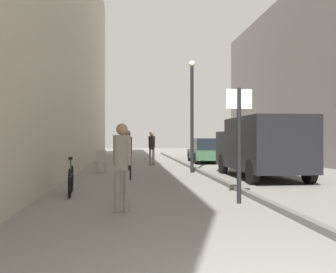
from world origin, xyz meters
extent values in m
plane|color=gray|center=(0.00, 12.00, 0.00)|extent=(80.00, 80.00, 0.00)
cube|color=#BCB29E|center=(-4.77, 12.00, 6.63)|extent=(2.35, 40.00, 13.25)
cube|color=#615F5B|center=(1.58, 12.00, 0.06)|extent=(0.16, 40.00, 0.12)
cylinder|color=black|center=(-1.40, 10.62, 0.41)|extent=(0.12, 0.12, 0.82)
cylinder|color=black|center=(-1.56, 10.69, 0.41)|extent=(0.12, 0.12, 0.82)
cube|color=maroon|center=(-1.48, 10.65, 1.17)|extent=(0.28, 0.26, 0.70)
cylinder|color=maroon|center=(-1.36, 10.61, 1.22)|extent=(0.10, 0.10, 0.59)
cylinder|color=maroon|center=(-1.59, 10.70, 1.22)|extent=(0.10, 0.10, 0.59)
sphere|color=brown|center=(-1.48, 10.65, 1.63)|extent=(0.23, 0.23, 0.23)
cylinder|color=gray|center=(-1.47, 4.87, 0.41)|extent=(0.12, 0.12, 0.83)
cylinder|color=gray|center=(-1.64, 4.88, 0.41)|extent=(0.12, 0.12, 0.83)
cube|color=gray|center=(-1.56, 4.88, 1.18)|extent=(0.24, 0.21, 0.70)
cylinder|color=gray|center=(-1.43, 4.87, 1.23)|extent=(0.10, 0.10, 0.60)
cylinder|color=gray|center=(-1.68, 4.89, 1.23)|extent=(0.10, 0.10, 0.60)
sphere|color=#9E755B|center=(-1.56, 4.88, 1.64)|extent=(0.23, 0.23, 0.23)
cylinder|color=gray|center=(-0.29, 17.46, 0.43)|extent=(0.13, 0.13, 0.85)
cylinder|color=gray|center=(-0.12, 17.50, 0.43)|extent=(0.13, 0.13, 0.85)
cube|color=black|center=(-0.20, 17.48, 1.22)|extent=(0.28, 0.25, 0.73)
cylinder|color=black|center=(-0.33, 17.45, 1.27)|extent=(0.10, 0.10, 0.62)
cylinder|color=black|center=(-0.08, 17.51, 1.27)|extent=(0.10, 0.10, 0.62)
sphere|color=#9E755B|center=(-0.20, 17.48, 1.70)|extent=(0.24, 0.24, 0.24)
cube|color=black|center=(3.40, 10.10, 1.27)|extent=(2.09, 3.79, 1.86)
cube|color=black|center=(3.40, 12.73, 1.04)|extent=(2.09, 1.47, 1.40)
cube|color=black|center=(3.40, 13.25, 1.35)|extent=(1.75, 0.04, 0.61)
cylinder|color=black|center=(2.46, 12.58, 0.40)|extent=(0.22, 0.80, 0.80)
cylinder|color=black|center=(4.35, 12.58, 0.40)|extent=(0.22, 0.80, 0.80)
cylinder|color=black|center=(2.46, 8.90, 0.40)|extent=(0.22, 0.80, 0.80)
cylinder|color=black|center=(4.35, 8.90, 0.40)|extent=(0.22, 0.80, 0.80)
cube|color=#335138|center=(3.21, 19.57, 0.49)|extent=(1.94, 4.26, 0.55)
cube|color=black|center=(3.21, 19.57, 1.11)|extent=(1.60, 2.57, 0.68)
cylinder|color=black|center=(2.44, 21.02, 0.32)|extent=(0.22, 0.65, 0.64)
cylinder|color=black|center=(4.08, 20.97, 0.32)|extent=(0.22, 0.65, 0.64)
cylinder|color=black|center=(2.34, 18.17, 0.32)|extent=(0.22, 0.65, 0.64)
cylinder|color=black|center=(3.98, 18.11, 0.32)|extent=(0.22, 0.65, 0.64)
cylinder|color=black|center=(1.04, 5.62, 1.30)|extent=(0.10, 0.10, 2.60)
cube|color=white|center=(1.04, 5.62, 2.35)|extent=(0.60, 0.04, 0.44)
cylinder|color=black|center=(1.24, 13.10, 2.25)|extent=(0.14, 0.14, 4.50)
sphere|color=beige|center=(1.24, 13.10, 4.62)|extent=(0.28, 0.28, 0.28)
torus|color=black|center=(-2.97, 7.89, 0.36)|extent=(0.13, 0.72, 0.72)
torus|color=black|center=(-2.87, 6.84, 0.36)|extent=(0.13, 0.72, 0.72)
cylinder|color=#335138|center=(-2.92, 7.37, 0.51)|extent=(0.15, 0.95, 0.05)
cylinder|color=#335138|center=(-2.90, 7.18, 0.73)|extent=(0.04, 0.04, 0.40)
cube|color=black|center=(-2.90, 7.18, 0.95)|extent=(0.12, 0.25, 0.06)
cylinder|color=#B7B2A8|center=(-2.48, 13.33, 0.23)|extent=(0.04, 0.04, 0.45)
cylinder|color=#B7B2A8|center=(-2.85, 13.38, 0.23)|extent=(0.04, 0.04, 0.45)
cylinder|color=#B7B2A8|center=(-2.43, 13.70, 0.23)|extent=(0.04, 0.04, 0.45)
cylinder|color=#B7B2A8|center=(-2.80, 13.75, 0.23)|extent=(0.04, 0.04, 0.45)
cube|color=#B7B2A8|center=(-2.64, 13.54, 0.47)|extent=(0.50, 0.50, 0.04)
cube|color=#B7B2A8|center=(-2.61, 13.74, 0.71)|extent=(0.44, 0.11, 0.45)
camera|label=1|loc=(-1.41, -2.56, 1.47)|focal=39.97mm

